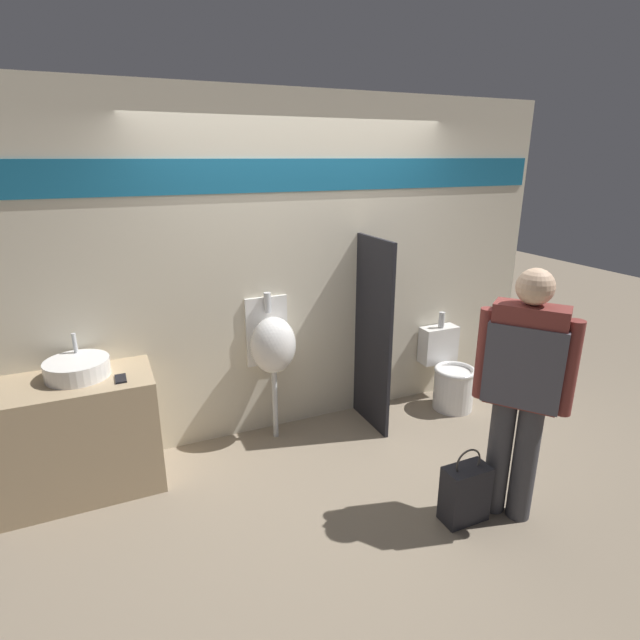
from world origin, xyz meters
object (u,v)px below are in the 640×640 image
at_px(person_in_vest, 522,380).
at_px(shopping_bag, 465,493).
at_px(cell_phone, 121,379).
at_px(toilet, 449,375).
at_px(urinal_near_counter, 273,345).
at_px(sink_basin, 77,368).

height_order(person_in_vest, shopping_bag, person_in_vest).
bearing_deg(cell_phone, toilet, 2.02).
height_order(cell_phone, toilet, toilet).
distance_m(cell_phone, shopping_bag, 2.34).
relative_size(urinal_near_counter, shopping_bag, 2.36).
bearing_deg(cell_phone, shopping_bag, -32.62).
xyz_separation_m(urinal_near_counter, toilet, (1.66, -0.14, -0.51)).
relative_size(cell_phone, urinal_near_counter, 0.12).
xyz_separation_m(sink_basin, cell_phone, (0.25, -0.17, -0.05)).
xyz_separation_m(urinal_near_counter, shopping_bag, (0.77, -1.45, -0.62)).
height_order(cell_phone, urinal_near_counter, urinal_near_counter).
xyz_separation_m(sink_basin, urinal_near_counter, (1.39, 0.07, -0.07)).
xyz_separation_m(cell_phone, shopping_bag, (1.90, -1.22, -0.64)).
relative_size(sink_basin, person_in_vest, 0.25).
bearing_deg(person_in_vest, shopping_bag, 42.64).
height_order(sink_basin, shopping_bag, sink_basin).
distance_m(urinal_near_counter, person_in_vest, 1.85).
bearing_deg(sink_basin, toilet, -1.27).
bearing_deg(shopping_bag, cell_phone, 147.38).
distance_m(cell_phone, person_in_vest, 2.54).
distance_m(cell_phone, toilet, 2.84).
distance_m(sink_basin, shopping_bag, 2.65).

